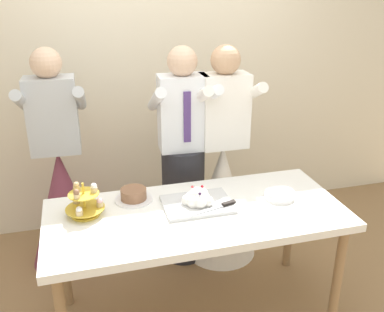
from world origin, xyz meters
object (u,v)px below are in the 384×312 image
at_px(main_cake_tray, 198,200).
at_px(person_bride, 222,187).
at_px(cupcake_stand, 85,203).
at_px(dessert_table, 197,222).
at_px(plate_stack, 279,195).
at_px(round_cake, 134,195).
at_px(person_guest, 63,193).
at_px(person_groom, 183,170).

relative_size(main_cake_tray, person_bride, 0.26).
distance_m(cupcake_stand, person_bride, 1.18).
bearing_deg(cupcake_stand, dessert_table, -11.67).
distance_m(dessert_table, plate_stack, 0.56).
xyz_separation_m(round_cake, person_guest, (-0.46, 0.60, -0.23)).
xyz_separation_m(main_cake_tray, person_groom, (0.06, 0.60, -0.07)).
height_order(round_cake, person_bride, person_bride).
bearing_deg(dessert_table, person_guest, 133.58).
relative_size(round_cake, person_bride, 0.14).
bearing_deg(person_bride, person_guest, 169.98).
xyz_separation_m(round_cake, person_groom, (0.43, 0.42, -0.06)).
bearing_deg(round_cake, person_guest, 127.31).
bearing_deg(round_cake, dessert_table, -35.19).
relative_size(cupcake_stand, person_bride, 0.14).
bearing_deg(person_groom, dessert_table, -97.24).
height_order(main_cake_tray, person_bride, person_bride).
bearing_deg(main_cake_tray, person_bride, 57.90).
distance_m(person_groom, person_guest, 0.92).
height_order(cupcake_stand, person_bride, person_bride).
bearing_deg(dessert_table, person_bride, 58.83).
bearing_deg(dessert_table, round_cake, 144.81).
xyz_separation_m(dessert_table, person_guest, (-0.80, 0.84, -0.12)).
height_order(main_cake_tray, round_cake, main_cake_tray).
height_order(plate_stack, person_bride, person_bride).
bearing_deg(main_cake_tray, person_groom, 84.33).
distance_m(cupcake_stand, person_guest, 0.78).
height_order(plate_stack, person_guest, person_guest).
xyz_separation_m(plate_stack, person_groom, (-0.47, 0.64, -0.05)).
bearing_deg(main_cake_tray, cupcake_stand, 173.88).
relative_size(main_cake_tray, round_cake, 1.80).
bearing_deg(person_groom, person_guest, 168.55).
height_order(dessert_table, person_guest, person_guest).
bearing_deg(cupcake_stand, plate_stack, -5.21).
bearing_deg(main_cake_tray, person_guest, 136.62).
height_order(dessert_table, person_bride, person_bride).
xyz_separation_m(dessert_table, plate_stack, (0.56, 0.02, 0.10)).
bearing_deg(person_groom, cupcake_stand, -144.11).
distance_m(plate_stack, person_guest, 1.60).
xyz_separation_m(person_groom, person_bride, (0.30, -0.03, -0.16)).
xyz_separation_m(cupcake_stand, plate_stack, (1.20, -0.11, -0.06)).
bearing_deg(dessert_table, main_cake_tray, 68.35).
distance_m(dessert_table, person_groom, 0.67).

